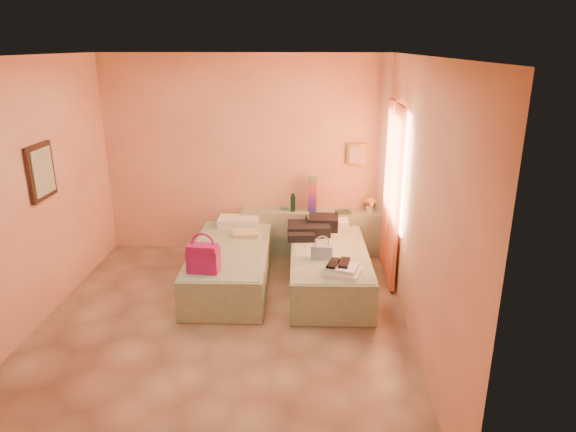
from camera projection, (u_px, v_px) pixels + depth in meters
The scene contains 16 objects.
ground at pixel (222, 326), 5.55m from camera, with size 4.50×4.50×0.00m, color tan.
room_walls at pixel (243, 153), 5.51m from camera, with size 4.02×4.51×2.81m.
headboard_ledge at pixel (313, 232), 7.39m from camera, with size 2.05×0.30×0.65m, color gray.
bed_left at pixel (231, 265), 6.47m from camera, with size 0.90×2.00×0.50m, color #A5BB96.
bed_right at pixel (329, 267), 6.41m from camera, with size 0.90×2.00×0.50m, color #A5BB96.
water_bottle at pixel (293, 203), 7.24m from camera, with size 0.07×0.07×0.25m, color #153A26.
rainbow_box at pixel (312, 194), 7.21m from camera, with size 0.11×0.11×0.50m, color #AC1567.
small_dish at pixel (285, 208), 7.37m from camera, with size 0.11×0.11×0.03m, color #457F61.
green_book at pixel (343, 212), 7.19m from camera, with size 0.19×0.14×0.03m, color #2A4E30.
flower_vase at pixel (370, 204), 7.22m from camera, with size 0.18×0.18×0.24m, color silver.
magenta_handbag at pixel (203, 258), 5.66m from camera, with size 0.35×0.20×0.33m, color #AC1567.
khaki_garment at pixel (245, 234), 6.76m from camera, with size 0.33×0.26×0.06m, color tan.
clothes_pile at pixel (312, 227), 6.82m from camera, with size 0.59×0.59×0.18m, color black.
blue_handbag at pixel (322, 252), 6.03m from camera, with size 0.25×0.11×0.16m, color #3F5C97.
towel_stack at pixel (344, 271), 5.61m from camera, with size 0.35×0.30×0.10m, color white.
sandal_pair at pixel (339, 263), 5.64m from camera, with size 0.20×0.27×0.03m, color black.
Camera 1 is at (0.95, -4.84, 2.90)m, focal length 32.00 mm.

